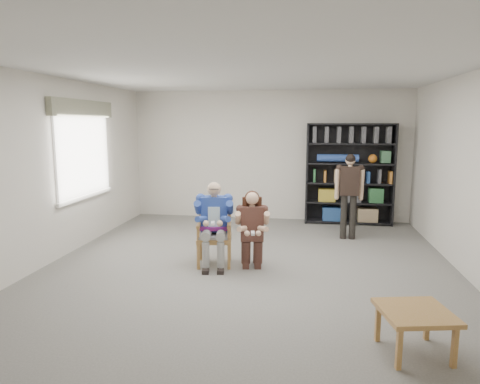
% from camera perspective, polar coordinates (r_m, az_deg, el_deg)
% --- Properties ---
extents(room_shell, '(6.00, 7.00, 2.80)m').
position_cam_1_polar(room_shell, '(5.92, 1.03, 2.39)').
color(room_shell, silver).
rests_on(room_shell, ground).
extents(floor, '(6.00, 7.00, 0.01)m').
position_cam_1_polar(floor, '(6.24, 1.00, -10.48)').
color(floor, '#63625C').
rests_on(floor, ground).
extents(window_left, '(0.16, 2.00, 1.75)m').
position_cam_1_polar(window_left, '(7.80, -20.02, 5.16)').
color(window_left, silver).
rests_on(window_left, room_shell).
extents(armchair, '(0.64, 0.62, 0.97)m').
position_cam_1_polar(armchair, '(6.38, -3.45, -5.51)').
color(armchair, olive).
rests_on(armchair, floor).
extents(seated_man, '(0.65, 0.83, 1.26)m').
position_cam_1_polar(seated_man, '(6.35, -3.46, -4.24)').
color(seated_man, navy).
rests_on(seated_man, floor).
extents(kneeling_woman, '(0.60, 0.84, 1.15)m').
position_cam_1_polar(kneeling_woman, '(6.15, 1.62, -5.18)').
color(kneeling_woman, '#3D221D').
rests_on(kneeling_woman, floor).
extents(bookshelf, '(1.80, 0.38, 2.10)m').
position_cam_1_polar(bookshelf, '(9.21, 14.37, 2.33)').
color(bookshelf, black).
rests_on(bookshelf, floor).
extents(standing_man, '(0.49, 0.27, 1.56)m').
position_cam_1_polar(standing_man, '(7.99, 14.32, -0.62)').
color(standing_man, black).
rests_on(standing_man, floor).
extents(side_table, '(0.72, 0.72, 0.42)m').
position_cam_1_polar(side_table, '(4.41, 22.20, -16.89)').
color(side_table, olive).
rests_on(side_table, floor).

